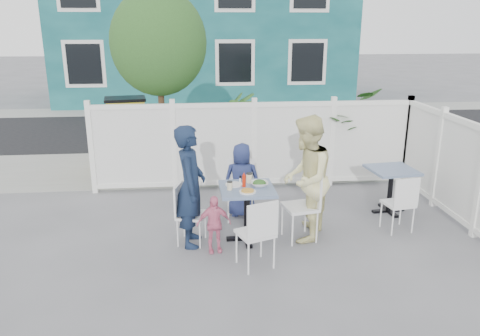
{
  "coord_description": "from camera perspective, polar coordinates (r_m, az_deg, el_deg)",
  "views": [
    {
      "loc": [
        -0.95,
        -5.81,
        2.95
      ],
      "look_at": [
        -0.33,
        0.61,
        0.94
      ],
      "focal_mm": 35.0,
      "sensor_mm": 36.0,
      "label": 1
    }
  ],
  "objects": [
    {
      "name": "fence_right",
      "position": [
        7.84,
        25.03,
        -0.46
      ],
      "size": [
        0.08,
        3.66,
        1.6
      ],
      "rotation": [
        0.0,
        0.0,
        1.57
      ],
      "color": "white",
      "rests_on": "ground"
    },
    {
      "name": "near_sidewalk",
      "position": [
        10.1,
        0.12,
        0.31
      ],
      "size": [
        24.0,
        2.6,
        0.01
      ],
      "primitive_type": "cube",
      "color": "gray",
      "rests_on": "ground"
    },
    {
      "name": "utility_cabinet",
      "position": [
        10.17,
        -13.55,
        4.06
      ],
      "size": [
        0.84,
        0.65,
        1.42
      ],
      "primitive_type": "cube",
      "rotation": [
        0.0,
        0.0,
        0.15
      ],
      "color": "yellow",
      "rests_on": "ground"
    },
    {
      "name": "chair_left",
      "position": [
        6.52,
        -6.61,
        -5.03
      ],
      "size": [
        0.45,
        0.46,
        0.85
      ],
      "rotation": [
        0.0,
        0.0,
        -1.82
      ],
      "color": "white",
      "rests_on": "ground"
    },
    {
      "name": "street",
      "position": [
        13.67,
        -1.41,
        4.82
      ],
      "size": [
        24.0,
        5.0,
        0.01
      ],
      "primitive_type": "cube",
      "color": "black",
      "rests_on": "ground"
    },
    {
      "name": "ketchup_bottle",
      "position": [
        6.45,
        0.49,
        -1.61
      ],
      "size": [
        0.05,
        0.05,
        0.16
      ],
      "primitive_type": "cylinder",
      "color": "red",
      "rests_on": "main_table"
    },
    {
      "name": "woman",
      "position": [
        6.53,
        8.03,
        -1.33
      ],
      "size": [
        0.95,
        1.06,
        1.77
      ],
      "primitive_type": "imported",
      "rotation": [
        0.0,
        0.0,
        -1.97
      ],
      "color": "#E8DB5B",
      "rests_on": "ground"
    },
    {
      "name": "salt_shaker",
      "position": [
        6.62,
        0.02,
        -1.53
      ],
      "size": [
        0.03,
        0.03,
        0.06
      ],
      "primitive_type": "cylinder",
      "color": "white",
      "rests_on": "main_table"
    },
    {
      "name": "tree",
      "position": [
        9.14,
        -9.92,
        14.77
      ],
      "size": [
        1.8,
        1.62,
        3.59
      ],
      "color": "#382316",
      "rests_on": "ground"
    },
    {
      "name": "main_table",
      "position": [
        6.5,
        0.86,
        -3.86
      ],
      "size": [
        0.76,
        0.76,
        0.78
      ],
      "rotation": [
        0.0,
        0.0,
        0.02
      ],
      "color": "#4B6593",
      "rests_on": "ground"
    },
    {
      "name": "ground",
      "position": [
        6.59,
        3.42,
        -9.39
      ],
      "size": [
        80.0,
        80.0,
        0.0
      ],
      "primitive_type": "plane",
      "color": "slate"
    },
    {
      "name": "far_sidewalk",
      "position": [
        16.7,
        -2.19,
        7.11
      ],
      "size": [
        24.0,
        1.6,
        0.01
      ],
      "primitive_type": "cube",
      "color": "gray",
      "rests_on": "ground"
    },
    {
      "name": "coffee_cup_a",
      "position": [
        6.34,
        -1.26,
        -2.2
      ],
      "size": [
        0.07,
        0.07,
        0.11
      ],
      "primitive_type": "cylinder",
      "color": "beige",
      "rests_on": "main_table"
    },
    {
      "name": "chair_spare",
      "position": [
        7.16,
        19.1,
        -3.73
      ],
      "size": [
        0.45,
        0.43,
        0.86
      ],
      "rotation": [
        0.0,
        0.0,
        0.16
      ],
      "color": "white",
      "rests_on": "ground"
    },
    {
      "name": "chair_right",
      "position": [
        6.62,
        8.02,
        -3.9
      ],
      "size": [
        0.51,
        0.53,
        0.99
      ],
      "rotation": [
        0.0,
        0.0,
        1.76
      ],
      "color": "white",
      "rests_on": "ground"
    },
    {
      "name": "potted_shrub_b",
      "position": [
        9.47,
        11.66,
        4.23
      ],
      "size": [
        2.07,
        2.07,
        1.75
      ],
      "primitive_type": "imported",
      "rotation": [
        0.0,
        0.0,
        0.78
      ],
      "color": "#284B1E",
      "rests_on": "ground"
    },
    {
      "name": "chair_back",
      "position": [
        7.28,
        0.11,
        -2.06
      ],
      "size": [
        0.48,
        0.46,
        0.93
      ],
      "rotation": [
        0.0,
        0.0,
        3.0
      ],
      "color": "white",
      "rests_on": "ground"
    },
    {
      "name": "man",
      "position": [
        6.35,
        -6.05,
        -2.24
      ],
      "size": [
        0.45,
        0.64,
        1.68
      ],
      "primitive_type": "imported",
      "rotation": [
        0.0,
        0.0,
        1.5
      ],
      "color": "#14213B",
      "rests_on": "ground"
    },
    {
      "name": "plate_main",
      "position": [
        6.26,
        0.94,
        -2.9
      ],
      "size": [
        0.23,
        0.23,
        0.01
      ],
      "primitive_type": "cylinder",
      "color": "white",
      "rests_on": "main_table"
    },
    {
      "name": "chair_near",
      "position": [
        5.78,
        2.25,
        -7.48
      ],
      "size": [
        0.53,
        0.52,
        0.92
      ],
      "rotation": [
        0.0,
        0.0,
        0.36
      ],
      "color": "white",
      "rests_on": "ground"
    },
    {
      "name": "plate_side",
      "position": [
        6.53,
        -0.74,
        -2.03
      ],
      "size": [
        0.24,
        0.24,
        0.02
      ],
      "primitive_type": "cylinder",
      "color": "white",
      "rests_on": "main_table"
    },
    {
      "name": "toddler",
      "position": [
        6.26,
        -3.21,
        -6.84
      ],
      "size": [
        0.49,
        0.26,
        0.79
      ],
      "primitive_type": "imported",
      "rotation": [
        0.0,
        0.0,
        0.14
      ],
      "color": "pink",
      "rests_on": "ground"
    },
    {
      "name": "coffee_cup_b",
      "position": [
        6.61,
        1.12,
        -1.26
      ],
      "size": [
        0.09,
        0.09,
        0.13
      ],
      "primitive_type": "cylinder",
      "color": "beige",
      "rests_on": "main_table"
    },
    {
      "name": "fence_back",
      "position": [
        8.56,
        1.72,
        2.59
      ],
      "size": [
        5.86,
        0.08,
        1.6
      ],
      "color": "white",
      "rests_on": "ground"
    },
    {
      "name": "boy",
      "position": [
        7.34,
        0.23,
        -1.48
      ],
      "size": [
        0.62,
        0.45,
        1.18
      ],
      "primitive_type": "imported",
      "rotation": [
        0.0,
        0.0,
        3.01
      ],
      "color": "navy",
      "rests_on": "ground"
    },
    {
      "name": "building",
      "position": [
        19.81,
        -4.42,
        17.38
      ],
      "size": [
        11.0,
        6.0,
        6.0
      ],
      "color": "#124B51",
      "rests_on": "ground"
    },
    {
      "name": "spare_table",
      "position": [
        7.86,
        17.96,
        -1.24
      ],
      "size": [
        0.76,
        0.76,
        0.73
      ],
      "rotation": [
        0.0,
        0.0,
        0.11
      ],
      "color": "#4B6593",
      "rests_on": "ground"
    },
    {
      "name": "pepper_shaker",
      "position": [
        6.69,
        0.04,
        -1.28
      ],
      "size": [
        0.03,
        0.03,
        0.08
      ],
      "primitive_type": "cylinder",
      "color": "black",
      "rests_on": "main_table"
    },
    {
      "name": "salad_bowl",
      "position": [
        6.49,
        2.38,
        -1.96
      ],
      "size": [
        0.25,
        0.25,
        0.06
      ],
      "primitive_type": "imported",
      "color": "white",
      "rests_on": "main_table"
    },
    {
      "name": "potted_shrub_a",
      "position": [
        9.19,
        -0.55,
        3.97
      ],
      "size": [
        1.12,
        1.12,
        1.67
      ],
      "primitive_type": "imported",
      "rotation": [
        0.0,
        0.0,
        4.94
      ],
      "color": "#284B1E",
      "rests_on": "ground"
    }
  ]
}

